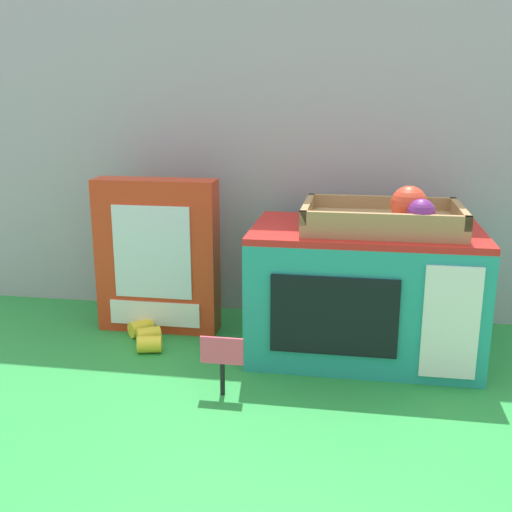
{
  "coord_description": "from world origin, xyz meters",
  "views": [
    {
      "loc": [
        0.13,
        -1.12,
        0.48
      ],
      "look_at": [
        -0.06,
        0.01,
        0.17
      ],
      "focal_mm": 43.15,
      "sensor_mm": 36.0,
      "label": 1
    }
  ],
  "objects": [
    {
      "name": "display_back_panel",
      "position": [
        0.0,
        0.19,
        0.38
      ],
      "size": [
        1.61,
        0.03,
        0.76
      ],
      "primitive_type": "cube",
      "color": "#A0A3A8",
      "rests_on": "ground"
    },
    {
      "name": "price_sign",
      "position": [
        -0.08,
        -0.23,
        0.07
      ],
      "size": [
        0.07,
        0.01,
        0.1
      ],
      "color": "black",
      "rests_on": "ground"
    },
    {
      "name": "loose_toy_banana",
      "position": [
        -0.27,
        -0.05,
        0.02
      ],
      "size": [
        0.1,
        0.12,
        0.03
      ],
      "color": "yellow",
      "rests_on": "ground"
    },
    {
      "name": "cookie_set_box",
      "position": [
        -0.27,
        0.03,
        0.16
      ],
      "size": [
        0.25,
        0.07,
        0.31
      ],
      "color": "red",
      "rests_on": "ground"
    },
    {
      "name": "ground_plane",
      "position": [
        0.0,
        0.0,
        0.0
      ],
      "size": [
        1.7,
        1.7,
        0.0
      ],
      "primitive_type": "plane",
      "color": "green",
      "rests_on": "ground"
    },
    {
      "name": "toy_microwave",
      "position": [
        0.15,
        -0.02,
        0.12
      ],
      "size": [
        0.41,
        0.25,
        0.24
      ],
      "color": "teal",
      "rests_on": "ground"
    },
    {
      "name": "food_groups_crate",
      "position": [
        0.18,
        -0.04,
        0.26
      ],
      "size": [
        0.28,
        0.19,
        0.08
      ],
      "color": "#A37F51",
      "rests_on": "toy_microwave"
    }
  ]
}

